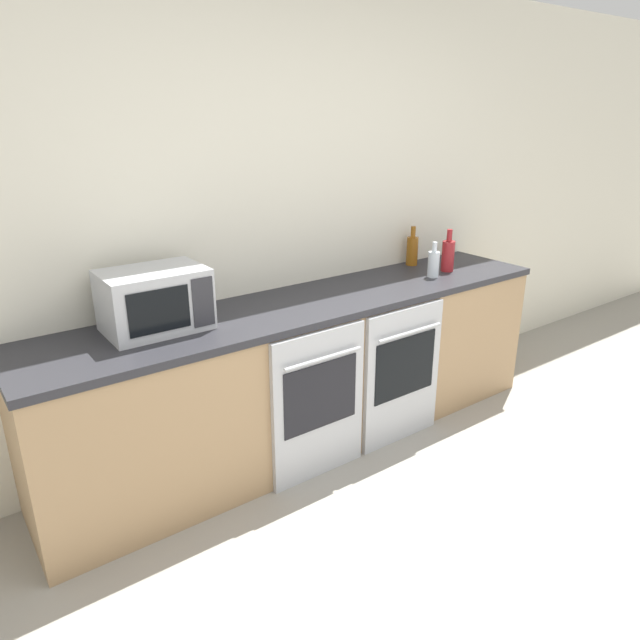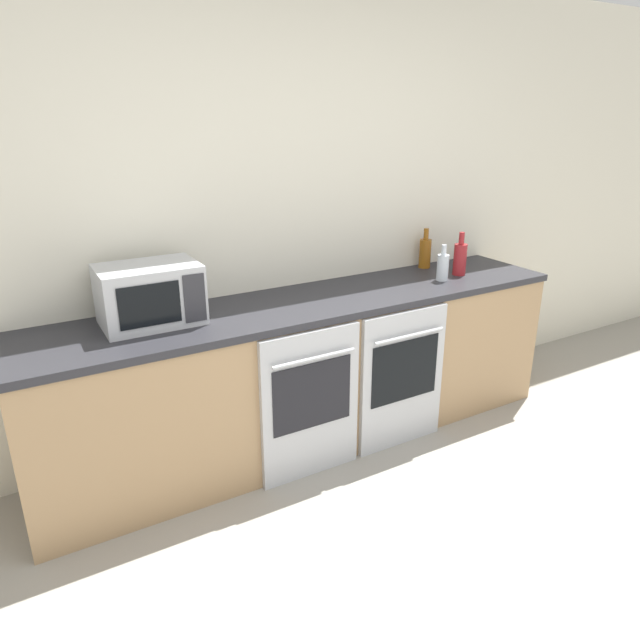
% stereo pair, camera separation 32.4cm
% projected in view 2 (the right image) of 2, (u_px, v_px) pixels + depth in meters
% --- Properties ---
extents(wall_back, '(10.00, 0.06, 2.60)m').
position_uv_depth(wall_back, '(282.00, 216.00, 3.30)').
color(wall_back, silver).
rests_on(wall_back, ground_plane).
extents(counter_back, '(3.14, 0.63, 0.88)m').
position_uv_depth(counter_back, '(311.00, 371.00, 3.32)').
color(counter_back, tan).
rests_on(counter_back, ground_plane).
extents(oven_left, '(0.57, 0.06, 0.84)m').
position_uv_depth(oven_left, '(311.00, 404.00, 2.99)').
color(oven_left, '#B7BABF').
rests_on(oven_left, ground_plane).
extents(oven_right, '(0.57, 0.06, 0.84)m').
position_uv_depth(oven_right, '(403.00, 379.00, 3.27)').
color(oven_right, '#B7BABF').
rests_on(oven_right, ground_plane).
extents(microwave, '(0.47, 0.34, 0.29)m').
position_uv_depth(microwave, '(150.00, 294.00, 2.77)').
color(microwave, '#B7BABF').
rests_on(microwave, counter_back).
extents(bottle_amber, '(0.08, 0.08, 0.26)m').
position_uv_depth(bottle_amber, '(425.00, 252.00, 3.79)').
color(bottle_amber, '#8C5114').
rests_on(bottle_amber, counter_back).
extents(bottle_clear, '(0.07, 0.07, 0.22)m').
position_uv_depth(bottle_clear, '(443.00, 267.00, 3.51)').
color(bottle_clear, silver).
rests_on(bottle_clear, counter_back).
extents(bottle_red, '(0.08, 0.08, 0.27)m').
position_uv_depth(bottle_red, '(460.00, 258.00, 3.62)').
color(bottle_red, maroon).
rests_on(bottle_red, counter_back).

